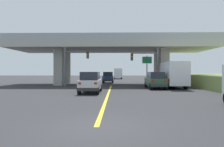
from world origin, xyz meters
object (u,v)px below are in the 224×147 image
(semi_truck_distant, at_px, (118,73))
(highway_sign, at_px, (147,64))
(box_truck, at_px, (172,75))
(sedan_oncoming, at_px, (108,77))
(traffic_signal_nearside, at_px, (148,62))
(suv_lead, at_px, (91,82))
(suv_crossing, at_px, (155,80))
(traffic_signal_farside, at_px, (73,61))

(semi_truck_distant, bearing_deg, highway_sign, -82.44)
(box_truck, relative_size, semi_truck_distant, 1.04)
(sedan_oncoming, relative_size, traffic_signal_nearside, 0.83)
(highway_sign, bearing_deg, semi_truck_distant, 97.56)
(sedan_oncoming, relative_size, semi_truck_distant, 0.68)
(suv_lead, bearing_deg, suv_crossing, 33.89)
(suv_crossing, distance_m, sedan_oncoming, 14.04)
(box_truck, bearing_deg, traffic_signal_farside, 171.97)
(suv_lead, height_order, semi_truck_distant, semi_truck_distant)
(suv_lead, xyz_separation_m, suv_crossing, (7.19, 4.83, 0.00))
(suv_lead, xyz_separation_m, sedan_oncoming, (0.99, 17.42, 0.00))
(semi_truck_distant, bearing_deg, traffic_signal_farside, -101.54)
(suv_lead, relative_size, traffic_signal_nearside, 0.85)
(box_truck, bearing_deg, suv_lead, -148.51)
(suv_crossing, bearing_deg, highway_sign, 92.26)
(suv_lead, xyz_separation_m, semi_truck_distant, (3.04, 38.90, 0.56))
(suv_crossing, bearing_deg, traffic_signal_farside, 164.13)
(traffic_signal_farside, bearing_deg, suv_crossing, -14.98)
(traffic_signal_nearside, distance_m, semi_truck_distant, 31.83)
(highway_sign, bearing_deg, traffic_signal_nearside, -95.68)
(traffic_signal_farside, bearing_deg, box_truck, -8.03)
(sedan_oncoming, xyz_separation_m, traffic_signal_farside, (-4.33, -9.78, 2.46))
(suv_crossing, xyz_separation_m, highway_sign, (-0.26, 4.78, 2.16))
(sedan_oncoming, distance_m, highway_sign, 10.05)
(suv_crossing, height_order, semi_truck_distant, semi_truck_distant)
(sedan_oncoming, bearing_deg, box_truck, -53.64)
(traffic_signal_nearside, height_order, highway_sign, traffic_signal_nearside)
(sedan_oncoming, height_order, traffic_signal_nearside, traffic_signal_nearside)
(suv_crossing, bearing_deg, semi_truck_distant, 96.05)
(suv_lead, xyz_separation_m, highway_sign, (6.92, 9.61, 2.16))
(suv_crossing, relative_size, semi_truck_distant, 0.71)
(suv_lead, relative_size, traffic_signal_farside, 0.83)
(box_truck, height_order, traffic_signal_nearside, traffic_signal_nearside)
(suv_crossing, height_order, traffic_signal_nearside, traffic_signal_nearside)
(suv_lead, distance_m, suv_crossing, 8.66)
(suv_crossing, distance_m, box_truck, 2.62)
(traffic_signal_nearside, distance_m, traffic_signal_farside, 10.05)
(semi_truck_distant, bearing_deg, suv_crossing, -83.06)
(traffic_signal_farside, bearing_deg, semi_truck_distant, 78.46)
(suv_crossing, height_order, highway_sign, highway_sign)
(highway_sign, bearing_deg, suv_crossing, -86.85)
(suv_lead, bearing_deg, sedan_oncoming, 86.76)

